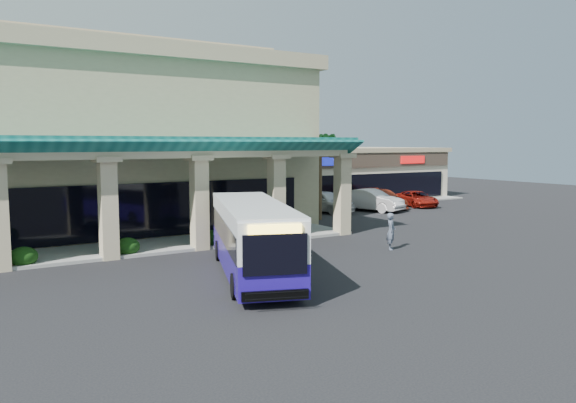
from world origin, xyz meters
TOP-DOWN VIEW (x-y plane):
  - ground at (0.00, 0.00)m, footprint 110.00×110.00m
  - main_building at (-8.00, 16.00)m, footprint 30.80×14.80m
  - arcade at (-8.00, 6.80)m, footprint 30.00×6.20m
  - strip_mall at (18.00, 24.00)m, footprint 22.50×12.50m
  - palm_0 at (8.50, 11.00)m, footprint 2.40×2.40m
  - palm_1 at (9.50, 14.00)m, footprint 2.40×2.40m
  - broadleaf_tree at (7.50, 19.00)m, footprint 2.60×2.60m
  - transit_bus at (-3.35, -1.00)m, footprint 5.96×10.78m
  - pedestrian at (5.16, 0.06)m, footprint 0.78×0.81m
  - car_silver at (11.34, 14.34)m, footprint 2.98×5.38m
  - car_white at (14.87, 13.04)m, footprint 3.42×5.58m
  - car_red at (17.17, 14.17)m, footprint 3.03×5.55m
  - car_gray at (20.32, 13.50)m, footprint 3.31×5.06m

SIDE VIEW (x-z plane):
  - ground at x=0.00m, z-range 0.00..0.00m
  - car_gray at x=20.32m, z-range 0.00..1.29m
  - car_red at x=17.17m, z-range 0.00..1.53m
  - car_silver at x=11.34m, z-range 0.00..1.73m
  - car_white at x=14.87m, z-range 0.00..1.74m
  - pedestrian at x=5.16m, z-range 0.00..1.87m
  - transit_bus at x=-3.35m, z-range 0.00..2.96m
  - broadleaf_tree at x=7.50m, z-range 0.00..4.81m
  - strip_mall at x=18.00m, z-range 0.00..4.90m
  - arcade at x=-8.00m, z-range 0.00..5.70m
  - palm_1 at x=9.50m, z-range 0.00..5.80m
  - palm_0 at x=8.50m, z-range 0.00..6.60m
  - main_building at x=-8.00m, z-range 0.00..11.35m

